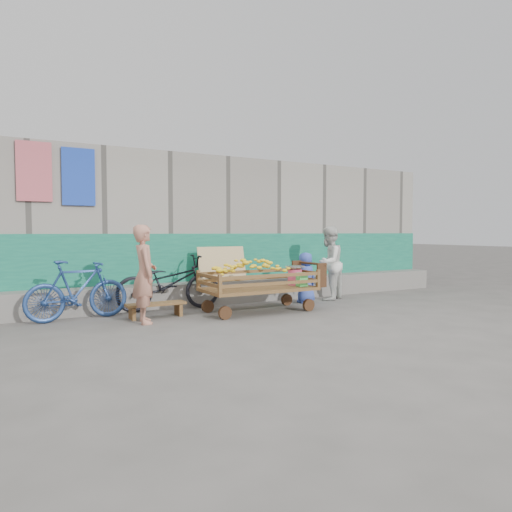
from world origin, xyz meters
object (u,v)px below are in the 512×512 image
bicycle_dark (169,283)px  woman (329,263)px  banana_cart (257,277)px  bench (156,307)px  bicycle_blue (77,290)px  child (306,278)px  vendor_man (145,274)px

bicycle_dark → woman: bearing=-91.2°
banana_cart → bench: bearing=168.0°
bicycle_dark → bicycle_blue: bicycle_dark is taller
banana_cart → bicycle_blue: bearing=165.5°
bicycle_blue → bicycle_dark: bearing=-90.0°
woman → child: (-0.67, -0.11, -0.26)m
child → bicycle_blue: child is taller
vendor_man → bicycle_dark: (0.70, 0.96, -0.27)m
bench → bicycle_dark: (0.42, 0.59, 0.32)m
child → bicycle_dark: size_ratio=0.53×
bench → vendor_man: (-0.28, -0.38, 0.59)m
bench → bicycle_dark: bearing=54.4°
bicycle_dark → bicycle_blue: bearing=102.2°
woman → bicycle_dark: bearing=-34.8°
bicycle_dark → bicycle_blue: (-1.60, -0.20, -0.01)m
vendor_man → bicycle_blue: bearing=55.3°
banana_cart → vendor_man: vendor_man is taller
banana_cart → vendor_man: (-2.02, -0.01, 0.14)m
banana_cart → bench: (-1.73, 0.37, -0.45)m
banana_cart → child: (1.39, 0.47, -0.12)m
bench → child: (3.12, 0.10, 0.33)m
bench → child: 3.14m
bench → bicycle_blue: 1.28m
banana_cart → bicycle_dark: (-1.31, 0.95, -0.13)m
vendor_man → bicycle_dark: 1.22m
bicycle_blue → vendor_man: bearing=-137.5°
vendor_man → child: bearing=-76.2°
bench → woman: woman is taller
bicycle_blue → bench: bearing=-115.2°
vendor_man → child: (3.40, 0.48, -0.26)m
woman → banana_cart: bearing=-12.8°
child → woman: bearing=-172.9°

